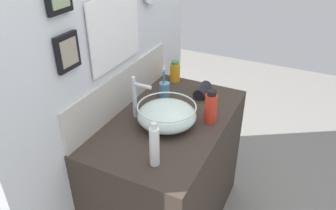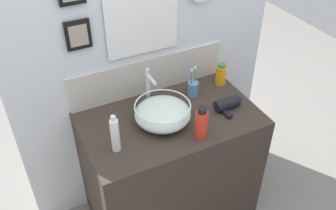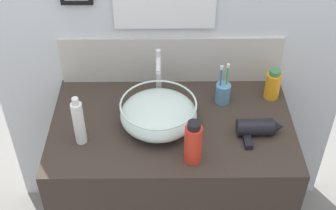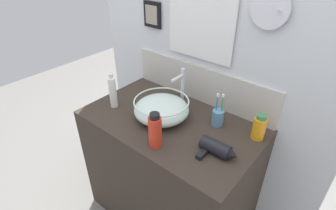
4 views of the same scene
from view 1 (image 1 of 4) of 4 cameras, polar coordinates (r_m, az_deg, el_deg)
vanity_counter at (r=2.08m, az=0.21°, el=-12.02°), size 1.02×0.61×0.82m
back_panel at (r=1.78m, az=-9.73°, el=12.99°), size 1.67×0.09×2.59m
glass_bowl_sink at (r=1.74m, az=-0.21°, el=-1.72°), size 0.32×0.32×0.12m
faucet at (r=1.78m, az=-5.54°, el=1.77°), size 0.02×0.12×0.24m
hair_drier at (r=2.06m, az=6.22°, el=2.64°), size 0.19×0.13×0.07m
toothbrush_cup at (r=2.03m, az=-0.62°, el=2.78°), size 0.07×0.07×0.20m
soap_dispenser at (r=2.21m, az=1.22°, el=5.81°), size 0.07×0.07×0.15m
shampoo_bottle at (r=1.46m, az=-2.38°, el=-7.13°), size 0.05×0.05×0.22m
spray_bottle at (r=1.77m, az=7.45°, el=-0.41°), size 0.07×0.07×0.19m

